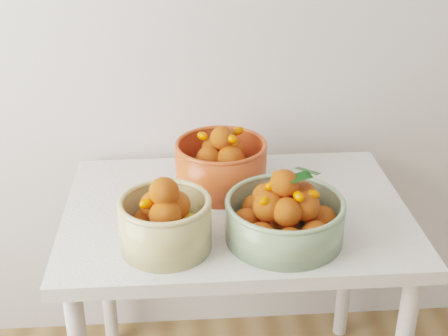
{
  "coord_description": "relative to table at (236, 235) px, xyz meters",
  "views": [
    {
      "loc": [
        -0.4,
        0.03,
        1.67
      ],
      "look_at": [
        -0.29,
        1.52,
        0.92
      ],
      "focal_mm": 50.0,
      "sensor_mm": 36.0,
      "label": 1
    }
  ],
  "objects": [
    {
      "name": "bowl_green",
      "position": [
        0.11,
        -0.17,
        0.17
      ],
      "size": [
        0.33,
        0.33,
        0.2
      ],
      "rotation": [
        0.0,
        0.0,
        0.05
      ],
      "color": "gray",
      "rests_on": "table"
    },
    {
      "name": "bowl_cream",
      "position": [
        -0.2,
        -0.19,
        0.17
      ],
      "size": [
        0.25,
        0.25,
        0.21
      ],
      "rotation": [
        0.0,
        0.0,
        0.03
      ],
      "color": "tan",
      "rests_on": "table"
    },
    {
      "name": "bowl_orange",
      "position": [
        -0.03,
        0.13,
        0.18
      ],
      "size": [
        0.33,
        0.33,
        0.2
      ],
      "rotation": [
        0.0,
        0.0,
        -0.22
      ],
      "color": "red",
      "rests_on": "table"
    },
    {
      "name": "table",
      "position": [
        0.0,
        0.0,
        0.0
      ],
      "size": [
        1.0,
        0.7,
        0.75
      ],
      "color": "silver",
      "rests_on": "ground"
    }
  ]
}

